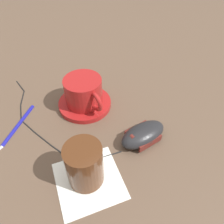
{
  "coord_description": "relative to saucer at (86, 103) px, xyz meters",
  "views": [
    {
      "loc": [
        0.2,
        0.27,
        0.39
      ],
      "look_at": [
        -0.02,
        -0.01,
        0.03
      ],
      "focal_mm": 35.0,
      "sensor_mm": 36.0,
      "label": 1
    }
  ],
  "objects": [
    {
      "name": "napkin_under_glass",
      "position": [
        0.11,
        0.18,
        -0.01
      ],
      "size": [
        0.15,
        0.15,
        0.0
      ],
      "primitive_type": "cube",
      "rotation": [
        0.0,
        0.0,
        -0.29
      ],
      "color": "silver",
      "rests_on": "ground"
    },
    {
      "name": "ground_plane",
      "position": [
        0.0,
        0.09,
        -0.01
      ],
      "size": [
        3.0,
        3.0,
        0.0
      ],
      "primitive_type": "plane",
      "color": "brown"
    },
    {
      "name": "drinking_glass",
      "position": [
        0.11,
        0.17,
        0.04
      ],
      "size": [
        0.07,
        0.07,
        0.09
      ],
      "primitive_type": "cylinder",
      "color": "#4C2814",
      "rests_on": "napkin_under_glass"
    },
    {
      "name": "coffee_cup",
      "position": [
        -0.0,
        0.0,
        0.04
      ],
      "size": [
        0.09,
        0.12,
        0.07
      ],
      "color": "maroon",
      "rests_on": "saucer"
    },
    {
      "name": "mouse_cable",
      "position": [
        0.12,
        0.0,
        -0.0
      ],
      "size": [
        0.14,
        0.38,
        0.0
      ],
      "color": "black",
      "rests_on": "ground"
    },
    {
      "name": "saucer",
      "position": [
        0.0,
        0.0,
        0.0
      ],
      "size": [
        0.13,
        0.13,
        0.01
      ],
      "primitive_type": "cylinder",
      "color": "maroon",
      "rests_on": "ground"
    },
    {
      "name": "pen",
      "position": [
        0.17,
        -0.04,
        -0.0
      ],
      "size": [
        0.12,
        0.09,
        0.01
      ],
      "color": "navy",
      "rests_on": "ground"
    },
    {
      "name": "computer_mouse",
      "position": [
        -0.04,
        0.17,
        0.01
      ],
      "size": [
        0.11,
        0.06,
        0.04
      ],
      "color": "black",
      "rests_on": "ground"
    }
  ]
}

